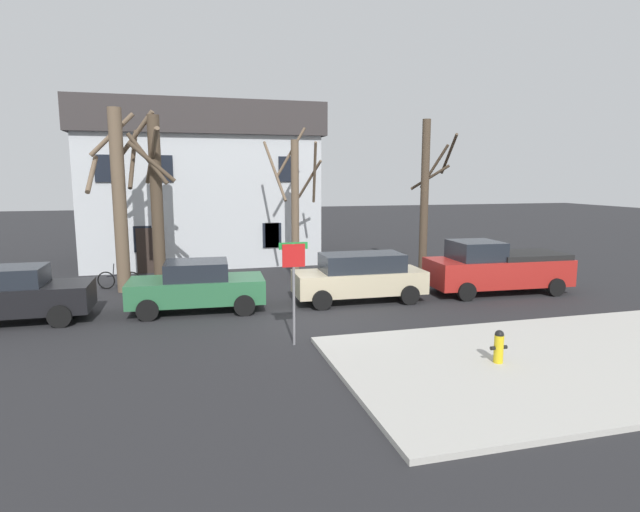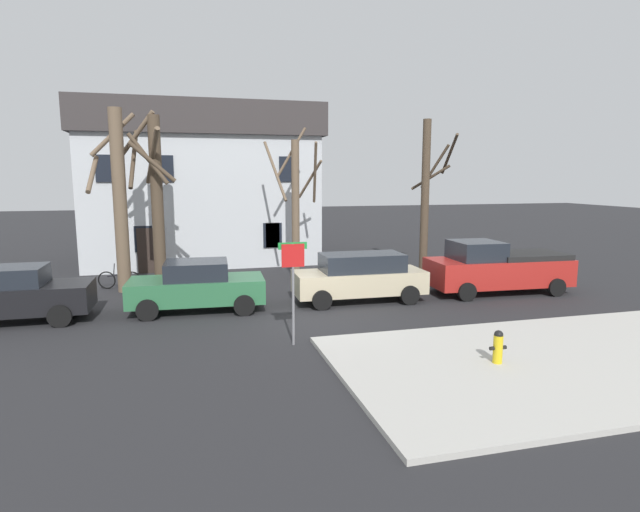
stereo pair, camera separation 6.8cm
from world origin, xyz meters
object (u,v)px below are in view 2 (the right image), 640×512
tree_bare_near (122,192)px  fire_hydrant (498,346)px  street_sign_pole (293,274)px  bicycle_leaning (120,280)px  building_main (202,184)px  car_black_sedan (7,295)px  pickup_truck_red (497,268)px  tree_bare_far (296,203)px  tree_bare_mid (156,198)px  tree_bare_end (427,194)px  car_green_sedan (197,286)px  car_beige_wagon (360,277)px

tree_bare_near → fire_hydrant: tree_bare_near is taller
street_sign_pole → bicycle_leaning: bearing=121.9°
building_main → car_black_sedan: 13.27m
car_black_sedan → fire_hydrant: size_ratio=6.12×
pickup_truck_red → street_sign_pole: size_ratio=1.99×
tree_bare_far → bicycle_leaning: 7.90m
tree_bare_mid → tree_bare_far: 5.82m
pickup_truck_red → bicycle_leaning: size_ratio=3.22×
pickup_truck_red → tree_bare_near: bearing=164.0°
tree_bare_near → tree_bare_far: size_ratio=1.06×
building_main → car_black_sedan: building_main is taller
tree_bare_end → pickup_truck_red: (0.82, -4.50, -2.67)m
building_main → tree_bare_near: 8.12m
tree_bare_near → car_black_sedan: size_ratio=1.45×
building_main → tree_bare_mid: bearing=-105.9°
tree_bare_far → car_green_sedan: tree_bare_far is taller
fire_hydrant → bicycle_leaning: bearing=130.1°
building_main → car_beige_wagon: 12.86m
tree_bare_mid → tree_bare_end: (11.78, 0.21, 0.06)m
tree_bare_far → pickup_truck_red: tree_bare_far is taller
tree_bare_mid → pickup_truck_red: (12.60, -4.29, -2.61)m
car_black_sedan → pickup_truck_red: 16.85m
car_black_sedan → car_beige_wagon: car_beige_wagon is taller
fire_hydrant → street_sign_pole: street_sign_pole is taller
car_beige_wagon → fire_hydrant: size_ratio=5.96×
tree_bare_mid → tree_bare_end: size_ratio=0.97×
tree_bare_near → tree_bare_mid: 1.26m
car_beige_wagon → tree_bare_end: bearing=43.5°
tree_bare_far → bicycle_leaning: tree_bare_far is taller
tree_bare_near → car_green_sedan: 5.49m
car_black_sedan → street_sign_pole: bearing=-28.2°
tree_bare_near → car_beige_wagon: (8.23, -3.96, -2.95)m
building_main → tree_bare_mid: 7.43m
tree_bare_mid → street_sign_pole: 9.36m
car_beige_wagon → street_sign_pole: (-3.29, -4.13, 1.02)m
fire_hydrant → bicycle_leaning: (-9.56, 11.35, -0.16)m
tree_bare_far → car_green_sedan: (-4.39, -4.76, -2.48)m
bicycle_leaning → tree_bare_mid: bearing=-3.7°
car_black_sedan → tree_bare_near: bearing=51.1°
tree_bare_near → pickup_truck_red: size_ratio=1.28×
tree_bare_far → tree_bare_mid: bearing=-173.8°
car_green_sedan → fire_hydrant: bearing=-47.0°
tree_bare_near → pickup_truck_red: 14.63m
tree_bare_mid → tree_bare_end: bearing=1.0°
car_green_sedan → bicycle_leaning: size_ratio=2.64×
car_black_sedan → fire_hydrant: car_black_sedan is taller
car_black_sedan → fire_hydrant: (12.28, -7.13, -0.34)m
tree_bare_far → car_beige_wagon: bearing=-75.5°
tree_bare_end → bicycle_leaning: size_ratio=4.11×
tree_bare_mid → car_black_sedan: tree_bare_mid is taller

